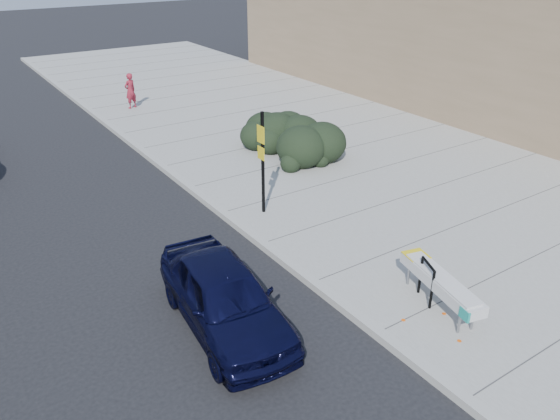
{
  "coord_description": "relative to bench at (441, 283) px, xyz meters",
  "views": [
    {
      "loc": [
        -6.05,
        -7.64,
        6.64
      ],
      "look_at": [
        0.34,
        1.83,
        1.0
      ],
      "focal_mm": 35.0,
      "sensor_mm": 36.0,
      "label": 1
    }
  ],
  "objects": [
    {
      "name": "sedan_navy",
      "position": [
        -3.7,
        1.96,
        -0.02
      ],
      "size": [
        1.95,
        4.04,
        1.33
      ],
      "primitive_type": "imported",
      "rotation": [
        0.0,
        0.0,
        -0.1
      ],
      "color": "black",
      "rests_on": "ground"
    },
    {
      "name": "curb_near",
      "position": [
        -1.51,
        7.03,
        -0.6
      ],
      "size": [
        0.22,
        50.0,
        0.17
      ],
      "primitive_type": "cube",
      "color": "#9E9E99",
      "rests_on": "ground"
    },
    {
      "name": "sign_post",
      "position": [
        -0.63,
        5.46,
        1.02
      ],
      "size": [
        0.1,
        0.32,
        2.74
      ],
      "rotation": [
        0.0,
        0.0,
        0.01
      ],
      "color": "black",
      "rests_on": "sidewalk_near"
    },
    {
      "name": "pedestrian",
      "position": [
        0.1,
        17.21,
        0.21
      ],
      "size": [
        0.64,
        0.53,
        1.49
      ],
      "primitive_type": "imported",
      "rotation": [
        0.0,
        0.0,
        3.5
      ],
      "color": "maroon",
      "rests_on": "sidewalk_near"
    },
    {
      "name": "bike_rack",
      "position": [
        -0.09,
        0.27,
        -0.01
      ],
      "size": [
        0.27,
        0.55,
        0.87
      ],
      "rotation": [
        0.0,
        0.0,
        -0.41
      ],
      "color": "black",
      "rests_on": "sidewalk_near"
    },
    {
      "name": "ground",
      "position": [
        -1.51,
        2.03,
        -0.68
      ],
      "size": [
        120.0,
        120.0,
        0.0
      ],
      "primitive_type": "plane",
      "color": "black",
      "rests_on": "ground"
    },
    {
      "name": "hedge",
      "position": [
        2.49,
        9.03,
        0.17
      ],
      "size": [
        2.61,
        4.08,
        1.41
      ],
      "primitive_type": "ellipsoid",
      "rotation": [
        0.0,
        0.0,
        -0.2
      ],
      "color": "black",
      "rests_on": "sidewalk_near"
    },
    {
      "name": "bench",
      "position": [
        0.0,
        0.0,
        0.0
      ],
      "size": [
        0.98,
        2.27,
        0.67
      ],
      "rotation": [
        0.0,
        0.0,
        -0.24
      ],
      "color": "gray",
      "rests_on": "sidewalk_near"
    },
    {
      "name": "sidewalk_near",
      "position": [
        4.09,
        7.03,
        -0.61
      ],
      "size": [
        11.2,
        50.0,
        0.15
      ],
      "primitive_type": "cube",
      "color": "gray",
      "rests_on": "ground"
    }
  ]
}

